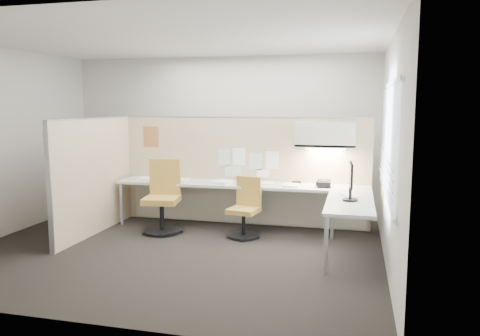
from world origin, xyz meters
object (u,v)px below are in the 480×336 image
(chair_left, at_px, (163,199))
(phone, at_px, (324,184))
(desk, at_px, (259,194))
(monitor, at_px, (351,179))
(chair_right, at_px, (245,210))

(chair_left, xyz_separation_m, phone, (2.42, 0.43, 0.27))
(desk, bearing_deg, chair_left, -167.90)
(desk, xyz_separation_m, chair_left, (-1.46, -0.31, -0.09))
(chair_left, relative_size, monitor, 2.24)
(desk, height_order, phone, phone)
(desk, xyz_separation_m, phone, (0.97, 0.11, 0.18))
(desk, relative_size, chair_right, 4.55)
(chair_left, bearing_deg, chair_right, -6.98)
(chair_left, xyz_separation_m, chair_right, (1.30, 0.03, -0.10))
(desk, relative_size, chair_left, 3.63)
(phone, bearing_deg, monitor, -70.55)
(chair_right, relative_size, monitor, 1.79)
(desk, distance_m, chair_left, 1.49)
(desk, xyz_separation_m, monitor, (1.37, -0.82, 0.41))
(desk, height_order, chair_left, chair_left)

